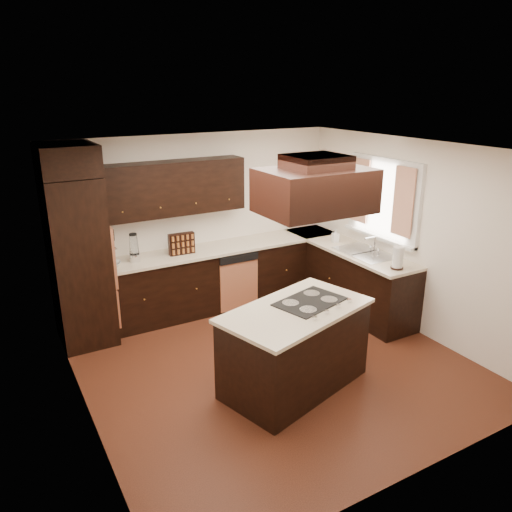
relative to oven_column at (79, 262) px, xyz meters
name	(u,v)px	position (x,y,z in m)	size (l,w,h in m)	color
floor	(274,364)	(1.78, -1.71, -1.07)	(4.20, 4.20, 0.02)	brown
ceiling	(276,148)	(1.78, -1.71, 1.45)	(4.20, 4.20, 0.02)	white
wall_back	(199,221)	(1.78, 0.40, 0.19)	(4.20, 0.02, 2.50)	white
wall_front	(422,347)	(1.78, -3.81, 0.19)	(4.20, 0.02, 2.50)	white
wall_left	(77,303)	(-0.33, -1.71, 0.19)	(0.02, 4.20, 2.50)	white
wall_right	(413,237)	(3.88, -1.71, 0.19)	(0.02, 4.20, 2.50)	white
oven_column	(79,262)	(0.00, 0.00, 0.00)	(0.65, 0.75, 2.12)	black
wall_oven_face	(108,253)	(0.35, 0.00, 0.06)	(0.05, 0.62, 0.78)	#B96C49
base_cabinets_back	(211,280)	(1.81, 0.09, -0.62)	(2.93, 0.60, 0.88)	black
base_cabinets_right	(346,277)	(3.58, -0.80, -0.62)	(0.60, 2.40, 0.88)	black
countertop_back	(211,250)	(1.81, 0.08, -0.16)	(2.93, 0.63, 0.04)	beige
countertop_right	(347,248)	(3.56, -0.80, -0.16)	(0.63, 2.40, 0.04)	beige
upper_cabinets	(173,188)	(1.34, 0.23, 0.75)	(2.00, 0.34, 0.72)	black
dishwasher_front	(239,285)	(2.10, -0.20, -0.66)	(0.60, 0.05, 0.72)	#B96C49
window_frame	(383,199)	(3.85, -1.16, 0.59)	(0.06, 1.32, 1.12)	white
window_pane	(385,199)	(3.87, -1.16, 0.59)	(0.00, 1.20, 1.00)	white
curtain_left	(403,202)	(3.79, -1.57, 0.64)	(0.02, 0.34, 0.90)	beige
curtain_right	(360,191)	(3.79, -0.74, 0.64)	(0.02, 0.34, 0.90)	beige
sink_rim	(365,253)	(3.58, -1.16, -0.14)	(0.52, 0.84, 0.01)	silver
island	(295,349)	(1.73, -2.19, -0.62)	(1.55, 0.84, 0.88)	black
island_top	(296,310)	(1.73, -2.19, -0.16)	(1.60, 0.90, 0.04)	beige
cooktop	(310,301)	(1.96, -2.13, -0.13)	(0.73, 0.49, 0.01)	black
range_hood	(315,191)	(1.88, -2.25, 1.10)	(1.05, 0.72, 0.42)	black
hood_duct	(316,162)	(1.88, -2.25, 1.38)	(0.55, 0.50, 0.13)	black
blender_base	(135,258)	(0.71, 0.08, -0.09)	(0.15, 0.15, 0.10)	silver
blender_pitcher	(134,245)	(0.71, 0.08, 0.09)	(0.13, 0.13, 0.26)	silver
spice_rack	(182,244)	(1.36, 0.05, 0.01)	(0.36, 0.09, 0.30)	black
mixing_bowl	(112,264)	(0.40, 0.03, -0.11)	(0.22, 0.22, 0.05)	white
soap_bottle	(335,236)	(3.54, -0.55, -0.04)	(0.09, 0.09, 0.20)	white
paper_towel	(398,258)	(3.51, -1.83, 0.01)	(0.13, 0.13, 0.29)	white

